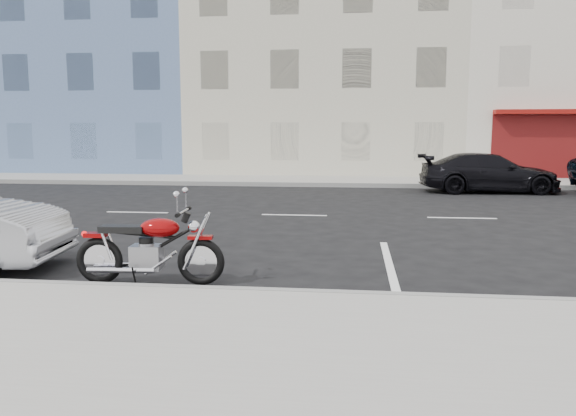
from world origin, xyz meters
name	(u,v)px	position (x,y,z in m)	size (l,w,h in m)	color
ground	(377,217)	(0.00, 0.00, 0.00)	(120.00, 120.00, 0.00)	black
sidewalk_far	(243,180)	(-5.00, 8.70, 0.07)	(80.00, 3.40, 0.15)	gray
curb_near	(5,286)	(-5.00, -7.00, 0.08)	(80.00, 0.12, 0.16)	gray
curb_far	(234,184)	(-5.00, 7.00, 0.08)	(80.00, 0.12, 0.16)	gray
bldg_blue	(105,48)	(-14.00, 16.30, 6.50)	(12.00, 12.00, 13.00)	slate
bldg_cream	(327,59)	(-2.00, 16.30, 5.75)	(12.00, 12.00, 11.50)	#BCB7A0
motorcycle	(203,251)	(-2.56, -6.38, 0.46)	(2.02, 0.67, 1.01)	black
car_far	(489,173)	(3.93, 5.88, 0.66)	(1.84, 4.53, 1.31)	black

